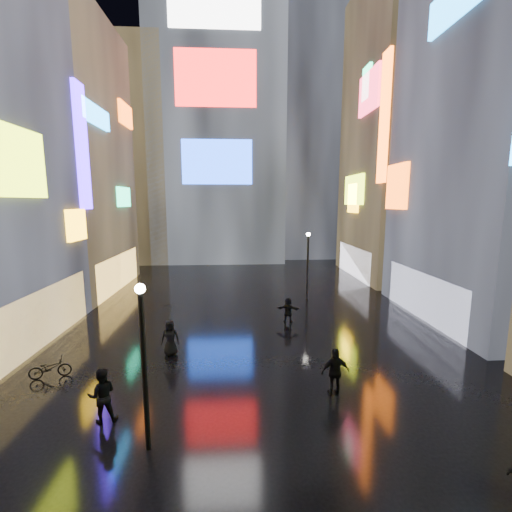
{
  "coord_description": "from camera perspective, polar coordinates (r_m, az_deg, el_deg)",
  "views": [
    {
      "loc": [
        -0.92,
        -3.62,
        7.48
      ],
      "look_at": [
        0.0,
        12.0,
        5.0
      ],
      "focal_mm": 24.0,
      "sensor_mm": 36.0,
      "label": 1
    }
  ],
  "objects": [
    {
      "name": "pedestrian_4",
      "position": [
        17.7,
        -14.12,
        -13.11
      ],
      "size": [
        0.88,
        0.58,
        1.8
      ],
      "primitive_type": "imported",
      "rotation": [
        0.0,
        0.0,
        -0.01
      ],
      "color": "black",
      "rests_on": "ground"
    },
    {
      "name": "bicycle",
      "position": [
        17.78,
        -31.09,
        -15.7
      ],
      "size": [
        1.75,
        1.0,
        0.87
      ],
      "primitive_type": "imported",
      "rotation": [
        0.0,
        0.0,
        1.84
      ],
      "color": "black",
      "rests_on": "ground"
    },
    {
      "name": "tower_main",
      "position": [
        49.53,
        -6.23,
        24.81
      ],
      "size": [
        16.0,
        14.2,
        42.0
      ],
      "color": "black",
      "rests_on": "ground"
    },
    {
      "name": "pedestrian_5",
      "position": [
        21.73,
        5.38,
        -8.97
      ],
      "size": [
        1.53,
        0.79,
        1.58
      ],
      "primitive_type": "imported",
      "rotation": [
        0.0,
        0.0,
        2.91
      ],
      "color": "black",
      "rests_on": "ground"
    },
    {
      "name": "tower_flank_left",
      "position": [
        47.78,
        -19.95,
        15.12
      ],
      "size": [
        10.0,
        10.0,
        26.0
      ],
      "primitive_type": "cube",
      "color": "black",
      "rests_on": "ground"
    },
    {
      "name": "lamp_near",
      "position": [
        10.96,
        -18.2,
        -15.92
      ],
      "size": [
        0.3,
        0.3,
        5.2
      ],
      "color": "black",
      "rests_on": "ground"
    },
    {
      "name": "tower_flank_right",
      "position": [
        51.49,
        8.27,
        19.57
      ],
      "size": [
        12.0,
        12.0,
        34.0
      ],
      "primitive_type": "cube",
      "color": "black",
      "rests_on": "ground"
    },
    {
      "name": "lamp_far",
      "position": [
        26.57,
        8.62,
        -0.93
      ],
      "size": [
        0.3,
        0.3,
        5.2
      ],
      "color": "black",
      "rests_on": "ground"
    },
    {
      "name": "pedestrian_1",
      "position": [
        13.65,
        -24.27,
        -20.39
      ],
      "size": [
        1.1,
        0.96,
        1.92
      ],
      "primitive_type": "imported",
      "rotation": [
        0.0,
        0.0,
        3.43
      ],
      "color": "black",
      "rests_on": "ground"
    },
    {
      "name": "umbrella_2",
      "position": [
        17.26,
        -14.28,
        -9.07
      ],
      "size": [
        1.25,
        1.25,
        0.82
      ],
      "primitive_type": "imported",
      "rotation": [
        0.0,
        0.0,
        5.69
      ],
      "color": "black",
      "rests_on": "pedestrian_4"
    },
    {
      "name": "building_right_far",
      "position": [
        38.19,
        24.21,
        18.04
      ],
      "size": [
        10.28,
        12.0,
        28.0
      ],
      "color": "black",
      "rests_on": "ground"
    },
    {
      "name": "ground",
      "position": [
        24.8,
        -1.1,
        -8.55
      ],
      "size": [
        140.0,
        140.0,
        0.0
      ],
      "primitive_type": "plane",
      "color": "black",
      "rests_on": "ground"
    },
    {
      "name": "building_left_far",
      "position": [
        33.42,
        -31.12,
        13.76
      ],
      "size": [
        10.28,
        12.0,
        22.0
      ],
      "color": "black",
      "rests_on": "ground"
    },
    {
      "name": "pedestrian_3",
      "position": [
        14.37,
        13.09,
        -18.28
      ],
      "size": [
        1.14,
        0.55,
        1.9
      ],
      "primitive_type": "imported",
      "rotation": [
        0.0,
        0.0,
        3.22
      ],
      "color": "black",
      "rests_on": "ground"
    }
  ]
}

